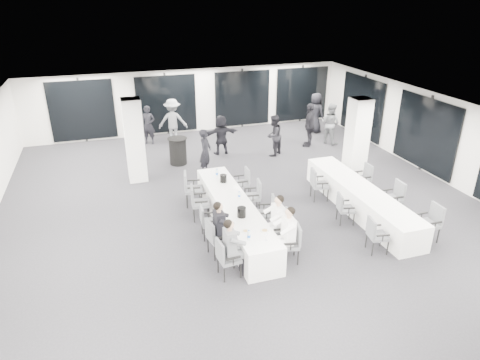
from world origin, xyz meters
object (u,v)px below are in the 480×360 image
object	(u,v)px
banquet_table_side	(360,199)
chair_side_left_mid	(344,207)
chair_side_left_far	(317,182)
standing_guest_f	(221,132)
chair_side_right_mid	(395,196)
standing_guest_d	(310,122)
chair_main_left_far	(191,187)
standing_guest_a	(205,149)
chair_main_left_fourth	(198,200)
chair_main_right_fourth	(254,194)
banquet_table_main	(234,215)
chair_main_left_mid	(207,220)
ice_bucket_far	(223,178)
chair_main_right_second	(282,227)
ice_bucket_near	(242,212)
chair_side_right_far	(364,176)
chair_main_left_second	(215,236)
standing_guest_c	(173,118)
standing_guest_b	(274,133)
chair_main_right_far	(243,181)
cocktail_table	(178,151)
chair_side_right_near	(431,220)
standing_guest_g	(148,123)
chair_main_right_mid	(268,211)
standing_guest_e	(316,110)
chair_side_left_near	(375,233)
chair_main_left_near	(226,256)
standing_guest_h	(331,121)

from	to	relation	value
banquet_table_side	chair_side_left_mid	distance (m)	0.96
chair_side_left_far	standing_guest_f	bearing A→B (deg)	-149.09
chair_side_right_mid	standing_guest_d	distance (m)	6.10
chair_main_left_far	standing_guest_a	xyz separation A→B (m)	(0.99, 2.22, 0.32)
chair_main_left_fourth	standing_guest_a	size ratio (longest dim) A/B	0.54
chair_main_right_fourth	standing_guest_a	xyz separation A→B (m)	(-0.68, 3.17, 0.37)
banquet_table_main	chair_side_right_mid	size ratio (longest dim) A/B	5.04
chair_main_left_far	standing_guest_f	bearing A→B (deg)	164.04
chair_main_left_mid	ice_bucket_far	bearing A→B (deg)	156.04
chair_main_right_second	ice_bucket_near	xyz separation A→B (m)	(-0.89, 0.48, 0.30)
chair_side_right_far	ice_bucket_far	size ratio (longest dim) A/B	4.01
banquet_table_main	ice_bucket_far	world-z (taller)	ice_bucket_far
chair_main_left_second	chair_side_right_far	distance (m)	5.79
chair_side_left_far	ice_bucket_far	size ratio (longest dim) A/B	4.27
chair_main_left_second	standing_guest_c	distance (m)	8.83
chair_main_left_far	standing_guest_d	distance (m)	6.86
chair_main_left_second	chair_side_left_mid	xyz separation A→B (m)	(3.76, 0.47, -0.06)
chair_main_right_second	standing_guest_b	bearing A→B (deg)	-10.25
chair_side_left_far	chair_side_right_mid	size ratio (longest dim) A/B	1.00
ice_bucket_far	chair_side_left_mid	bearing A→B (deg)	-35.96
chair_main_right_far	chair_main_right_second	bearing A→B (deg)	-176.87
cocktail_table	chair_side_left_mid	distance (m)	6.78
chair_main_left_fourth	chair_side_right_near	world-z (taller)	same
chair_main_right_fourth	standing_guest_g	world-z (taller)	standing_guest_g
chair_main_left_second	chair_side_left_mid	world-z (taller)	chair_main_left_second
chair_main_right_mid	chair_side_left_far	distance (m)	2.42
banquet_table_side	chair_side_right_far	bearing A→B (deg)	52.81
banquet_table_side	chair_main_right_fourth	size ratio (longest dim) A/B	5.28
cocktail_table	standing_guest_e	size ratio (longest dim) A/B	0.49
standing_guest_e	standing_guest_c	bearing A→B (deg)	62.26
banquet_table_main	standing_guest_e	distance (m)	9.26
chair_main_right_mid	standing_guest_c	xyz separation A→B (m)	(-1.16, 8.02, 0.50)
cocktail_table	chair_side_right_far	size ratio (longest dim) A/B	1.08
chair_side_left_near	standing_guest_b	xyz separation A→B (m)	(0.16, 7.04, 0.39)
chair_main_left_second	chair_side_right_near	size ratio (longest dim) A/B	0.98
banquet_table_side	chair_side_left_near	world-z (taller)	chair_side_left_near
banquet_table_side	standing_guest_e	xyz separation A→B (m)	(2.24, 7.26, 0.63)
chair_side_right_mid	standing_guest_g	world-z (taller)	standing_guest_g
chair_main_left_second	chair_side_left_far	size ratio (longest dim) A/B	0.98
banquet_table_main	chair_main_left_far	size ratio (longest dim) A/B	4.80
chair_main_right_second	chair_main_right_fourth	distance (m)	2.01
chair_main_right_far	standing_guest_c	size ratio (longest dim) A/B	0.44
banquet_table_main	chair_main_left_near	world-z (taller)	chair_main_left_near
chair_side_left_far	standing_guest_c	bearing A→B (deg)	-143.24
chair_side_left_near	standing_guest_g	xyz separation A→B (m)	(-4.27, 9.92, 0.39)
banquet_table_main	chair_main_left_near	xyz separation A→B (m)	(-0.83, -2.05, 0.16)
chair_main_left_near	standing_guest_h	bearing A→B (deg)	132.78
chair_side_right_near	standing_guest_f	xyz separation A→B (m)	(-3.38, 7.78, 0.31)
standing_guest_c	ice_bucket_near	bearing A→B (deg)	105.44
chair_side_left_far	chair_side_left_near	bearing A→B (deg)	11.31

